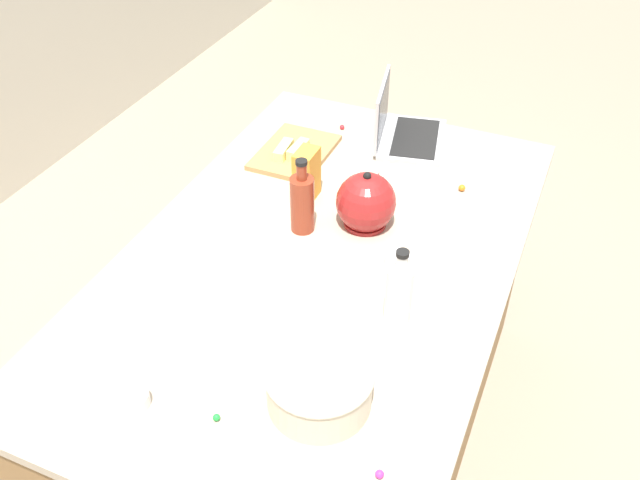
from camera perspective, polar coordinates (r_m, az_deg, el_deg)
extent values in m
plane|color=gray|center=(2.67, 0.00, -16.05)|extent=(12.00, 12.00, 0.00)
cube|color=olive|center=(2.33, 0.00, -9.90)|extent=(1.68, 1.01, 0.87)
cube|color=tan|center=(2.01, 0.00, -1.44)|extent=(1.74, 1.07, 0.03)
cube|color=#B7B7BC|center=(2.52, 7.57, 8.14)|extent=(0.35, 0.28, 0.02)
cube|color=black|center=(2.52, 7.82, 8.31)|extent=(0.30, 0.21, 0.00)
cube|color=#B7B7BC|center=(2.48, 5.10, 10.61)|extent=(0.30, 0.07, 0.20)
cube|color=#333842|center=(2.48, 5.24, 10.60)|extent=(0.26, 0.06, 0.18)
cylinder|color=beige|center=(1.59, -0.07, -11.97)|extent=(0.24, 0.24, 0.10)
cylinder|color=black|center=(1.59, -0.07, -11.86)|extent=(0.20, 0.20, 0.09)
torus|color=beige|center=(1.56, -0.07, -10.80)|extent=(0.25, 0.25, 0.01)
cylinder|color=white|center=(1.76, 6.46, -4.51)|extent=(0.07, 0.07, 0.17)
cylinder|color=white|center=(1.69, 6.71, -1.88)|extent=(0.03, 0.03, 0.05)
cylinder|color=black|center=(1.67, 6.79, -1.11)|extent=(0.03, 0.03, 0.01)
cylinder|color=maroon|center=(2.04, -1.47, 2.93)|extent=(0.07, 0.07, 0.18)
cylinder|color=maroon|center=(1.97, -1.52, 5.62)|extent=(0.03, 0.03, 0.05)
cylinder|color=black|center=(1.96, -1.53, 6.39)|extent=(0.03, 0.03, 0.01)
cylinder|color=maroon|center=(2.11, 3.70, 1.46)|extent=(0.13, 0.13, 0.01)
sphere|color=maroon|center=(2.07, 3.78, 3.11)|extent=(0.18, 0.18, 0.18)
cone|color=maroon|center=(2.12, 4.60, 4.74)|extent=(0.08, 0.03, 0.07)
sphere|color=black|center=(2.01, 3.89, 5.25)|extent=(0.02, 0.02, 0.02)
cube|color=#AD7F4C|center=(2.43, -2.08, 7.19)|extent=(0.32, 0.23, 0.02)
cube|color=#F4E58C|center=(2.40, -1.80, 7.41)|extent=(0.11, 0.04, 0.04)
cube|color=#F4E58C|center=(2.40, -3.01, 7.37)|extent=(0.11, 0.05, 0.04)
cylinder|color=white|center=(1.97, 6.35, -1.59)|extent=(0.07, 0.07, 0.04)
cylinder|color=white|center=(1.67, -14.99, -12.50)|extent=(0.07, 0.07, 0.04)
cube|color=gold|center=(2.18, -1.10, 5.38)|extent=(0.09, 0.06, 0.17)
sphere|color=yellow|center=(2.56, -0.68, 8.93)|extent=(0.02, 0.02, 0.02)
sphere|color=red|center=(2.58, 1.82, 9.23)|extent=(0.02, 0.02, 0.02)
sphere|color=#CC3399|center=(1.52, 4.90, -18.57)|extent=(0.02, 0.02, 0.02)
sphere|color=orange|center=(2.29, 11.55, 4.20)|extent=(0.02, 0.02, 0.02)
sphere|color=green|center=(1.61, -8.48, -14.19)|extent=(0.02, 0.02, 0.02)
sphere|color=orange|center=(2.56, 5.58, 8.74)|extent=(0.01, 0.01, 0.01)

